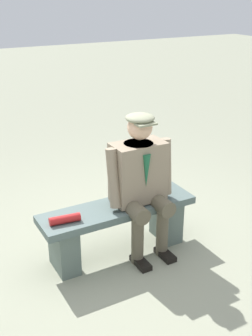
% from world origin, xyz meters
% --- Properties ---
extents(ground_plane, '(30.00, 30.00, 0.00)m').
position_xyz_m(ground_plane, '(0.00, 0.00, 0.00)').
color(ground_plane, gray).
extents(bench, '(1.44, 0.39, 0.48)m').
position_xyz_m(bench, '(0.00, 0.00, 0.31)').
color(bench, '#4D5F5C').
rests_on(bench, ground).
extents(seated_man, '(0.64, 0.54, 1.31)m').
position_xyz_m(seated_man, '(-0.21, 0.05, 0.73)').
color(seated_man, gray).
rests_on(seated_man, ground).
extents(rolled_magazine, '(0.27, 0.10, 0.07)m').
position_xyz_m(rolled_magazine, '(0.52, 0.05, 0.52)').
color(rolled_magazine, '#B21E1E').
rests_on(rolled_magazine, bench).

